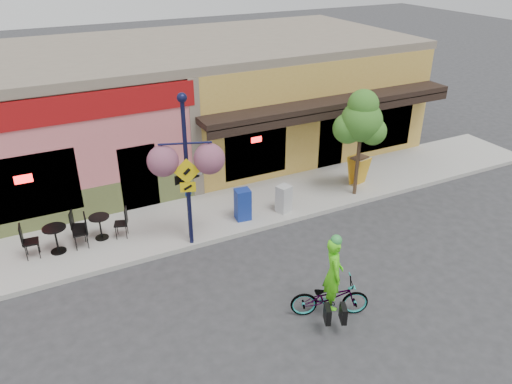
{
  "coord_description": "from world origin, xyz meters",
  "views": [
    {
      "loc": [
        -6.18,
        -11.13,
        8.07
      ],
      "look_at": [
        -0.28,
        0.5,
        1.4
      ],
      "focal_mm": 35.0,
      "sensor_mm": 36.0,
      "label": 1
    }
  ],
  "objects_px": {
    "building": "(183,101)",
    "bicycle": "(330,297)",
    "lamp_post": "(187,173)",
    "newspaper_box_blue": "(243,204)",
    "newspaper_box_grey": "(284,199)",
    "street_tree": "(359,143)",
    "cyclist_rider": "(333,282)",
    "one_way_sign": "(188,206)"
  },
  "relations": [
    {
      "from": "building",
      "to": "lamp_post",
      "type": "bearing_deg",
      "value": -108.54
    },
    {
      "from": "bicycle",
      "to": "newspaper_box_grey",
      "type": "bearing_deg",
      "value": 6.92
    },
    {
      "from": "lamp_post",
      "to": "one_way_sign",
      "type": "xyz_separation_m",
      "value": [
        0.04,
        0.25,
        -1.15
      ]
    },
    {
      "from": "building",
      "to": "street_tree",
      "type": "xyz_separation_m",
      "value": [
        3.83,
        -6.46,
        -0.24
      ]
    },
    {
      "from": "bicycle",
      "to": "street_tree",
      "type": "relative_size",
      "value": 0.5
    },
    {
      "from": "bicycle",
      "to": "street_tree",
      "type": "xyz_separation_m",
      "value": [
        4.23,
        4.63,
        1.52
      ]
    },
    {
      "from": "cyclist_rider",
      "to": "street_tree",
      "type": "xyz_separation_m",
      "value": [
        4.18,
        4.63,
        1.09
      ]
    },
    {
      "from": "bicycle",
      "to": "newspaper_box_grey",
      "type": "height_order",
      "value": "newspaper_box_grey"
    },
    {
      "from": "bicycle",
      "to": "lamp_post",
      "type": "height_order",
      "value": "lamp_post"
    },
    {
      "from": "building",
      "to": "newspaper_box_grey",
      "type": "distance_m",
      "value": 6.72
    },
    {
      "from": "cyclist_rider",
      "to": "lamp_post",
      "type": "bearing_deg",
      "value": 48.4
    },
    {
      "from": "building",
      "to": "bicycle",
      "type": "xyz_separation_m",
      "value": [
        -0.39,
        -11.08,
        -1.76
      ]
    },
    {
      "from": "cyclist_rider",
      "to": "newspaper_box_blue",
      "type": "relative_size",
      "value": 1.81
    },
    {
      "from": "building",
      "to": "newspaper_box_blue",
      "type": "xyz_separation_m",
      "value": [
        -0.37,
        -6.28,
        -1.59
      ]
    },
    {
      "from": "bicycle",
      "to": "street_tree",
      "type": "distance_m",
      "value": 6.45
    },
    {
      "from": "bicycle",
      "to": "newspaper_box_blue",
      "type": "distance_m",
      "value": 4.81
    },
    {
      "from": "newspaper_box_blue",
      "to": "one_way_sign",
      "type": "bearing_deg",
      "value": -163.94
    },
    {
      "from": "bicycle",
      "to": "street_tree",
      "type": "height_order",
      "value": "street_tree"
    },
    {
      "from": "lamp_post",
      "to": "street_tree",
      "type": "height_order",
      "value": "lamp_post"
    },
    {
      "from": "one_way_sign",
      "to": "cyclist_rider",
      "type": "bearing_deg",
      "value": -83.91
    },
    {
      "from": "lamp_post",
      "to": "one_way_sign",
      "type": "relative_size",
      "value": 2.07
    },
    {
      "from": "newspaper_box_blue",
      "to": "street_tree",
      "type": "height_order",
      "value": "street_tree"
    },
    {
      "from": "bicycle",
      "to": "cyclist_rider",
      "type": "xyz_separation_m",
      "value": [
        0.05,
        0.0,
        0.43
      ]
    },
    {
      "from": "building",
      "to": "bicycle",
      "type": "distance_m",
      "value": 11.23
    },
    {
      "from": "lamp_post",
      "to": "street_tree",
      "type": "distance_m",
      "value": 6.15
    },
    {
      "from": "newspaper_box_blue",
      "to": "newspaper_box_grey",
      "type": "xyz_separation_m",
      "value": [
        1.38,
        -0.16,
        -0.06
      ]
    },
    {
      "from": "building",
      "to": "newspaper_box_blue",
      "type": "relative_size",
      "value": 17.93
    },
    {
      "from": "cyclist_rider",
      "to": "one_way_sign",
      "type": "xyz_separation_m",
      "value": [
        -1.9,
        4.49,
        0.31
      ]
    },
    {
      "from": "lamp_post",
      "to": "newspaper_box_blue",
      "type": "xyz_separation_m",
      "value": [
        1.92,
        0.56,
        -1.72
      ]
    },
    {
      "from": "cyclist_rider",
      "to": "building",
      "type": "bearing_deg",
      "value": 21.96
    },
    {
      "from": "newspaper_box_blue",
      "to": "newspaper_box_grey",
      "type": "distance_m",
      "value": 1.39
    },
    {
      "from": "bicycle",
      "to": "lamp_post",
      "type": "relative_size",
      "value": 0.42
    },
    {
      "from": "cyclist_rider",
      "to": "newspaper_box_grey",
      "type": "distance_m",
      "value": 4.85
    },
    {
      "from": "building",
      "to": "bicycle",
      "type": "relative_size",
      "value": 9.8
    },
    {
      "from": "building",
      "to": "one_way_sign",
      "type": "height_order",
      "value": "building"
    },
    {
      "from": "newspaper_box_grey",
      "to": "street_tree",
      "type": "bearing_deg",
      "value": -19.04
    },
    {
      "from": "newspaper_box_grey",
      "to": "street_tree",
      "type": "relative_size",
      "value": 0.24
    },
    {
      "from": "building",
      "to": "newspaper_box_blue",
      "type": "bearing_deg",
      "value": -93.4
    },
    {
      "from": "building",
      "to": "lamp_post",
      "type": "relative_size",
      "value": 4.08
    },
    {
      "from": "building",
      "to": "newspaper_box_blue",
      "type": "height_order",
      "value": "building"
    },
    {
      "from": "newspaper_box_blue",
      "to": "street_tree",
      "type": "distance_m",
      "value": 4.42
    },
    {
      "from": "building",
      "to": "newspaper_box_grey",
      "type": "bearing_deg",
      "value": -81.08
    }
  ]
}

